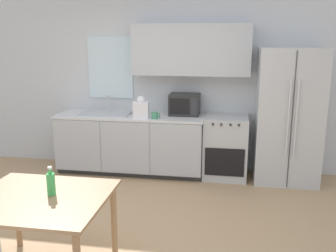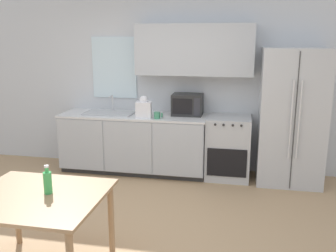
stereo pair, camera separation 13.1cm
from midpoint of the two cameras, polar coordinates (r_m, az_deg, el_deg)
The scene contains 11 objects.
ground_plane at distance 4.18m, azimuth -5.52°, elevation -15.66°, with size 12.00×12.00×0.00m, color tan.
wall_back at distance 5.75m, azimuth 0.95°, elevation 7.53°, with size 12.00×0.38×2.70m.
kitchen_counter at distance 5.74m, azimuth -4.54°, elevation -2.58°, with size 2.22×0.68×0.89m.
oven_range at distance 5.56m, azimuth 9.80°, elevation -3.22°, with size 0.63×0.63×0.91m.
refrigerator at distance 5.47m, azimuth 18.97°, elevation 1.26°, with size 0.87×0.70×1.89m.
kitchen_sink at distance 5.75m, azimuth -8.32°, elevation 2.04°, with size 0.75×0.42×0.26m.
microwave at distance 5.57m, azimuth 3.67°, elevation 3.28°, with size 0.45×0.34×0.32m.
coffee_mug at distance 5.33m, azimuth -0.89°, elevation 1.64°, with size 0.12×0.09×0.10m.
grocery_bag_0 at distance 5.40m, azimuth -3.03°, elevation 2.75°, with size 0.24×0.21×0.32m.
dining_table at distance 3.37m, azimuth -18.28°, elevation -11.49°, with size 1.11×0.97×0.74m.
drink_bottle at distance 3.30m, azimuth -16.78°, elevation -8.16°, with size 0.07×0.07×0.25m.
Camera 2 is at (1.15, -3.48, 2.03)m, focal length 40.00 mm.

